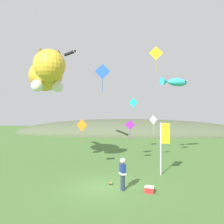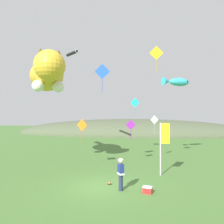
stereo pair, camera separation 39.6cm
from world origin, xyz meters
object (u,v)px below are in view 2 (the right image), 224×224
Objects in this scene: kite_diamond_violet at (131,125)px; kite_fish_windsock at (176,82)px; festival_banner_pole at (163,141)px; kite_giant_cat at (47,75)px; kite_diamond_white at (154,120)px; kite_diamond_gold at (156,53)px; kite_diamond_blue at (102,72)px; kite_diamond_teal at (135,103)px; kite_spool at (109,183)px; picnic_cooler at (147,190)px; kite_tube_streamer at (72,53)px; kite_diamond_orange at (82,125)px; festival_attendant at (121,173)px.

kite_fish_windsock is at bearing 42.09° from kite_diamond_violet.
kite_giant_cat is at bearing 168.54° from festival_banner_pole.
kite_diamond_gold is at bearing -89.79° from kite_diamond_white.
kite_diamond_blue is 9.03m from kite_diamond_teal.
kite_diamond_blue is at bearing -18.42° from kite_giant_cat.
kite_diamond_white is at bearing -64.01° from kite_diamond_teal.
kite_spool is 8.72m from kite_diamond_white.
picnic_cooler is at bearing -106.18° from kite_fish_windsock.
kite_diamond_gold is (9.37, -7.62, -2.47)m from kite_tube_streamer.
kite_diamond_orange is at bearing -144.71° from kite_diamond_white.
kite_giant_cat is 10.25m from kite_diamond_white.
kite_diamond_orange is (-3.45, 4.20, 2.42)m from festival_attendant.
picnic_cooler is 0.18× the size of kite_fish_windsock.
kite_diamond_gold is at bearing -0.88° from kite_giant_cat.
picnic_cooler is at bearing -41.84° from kite_diamond_orange.
kite_tube_streamer is at bearing 119.18° from festival_attendant.
festival_banner_pole is 1.86× the size of kite_tube_streamer.
kite_diamond_white reaches higher than kite_diamond_orange.
kite_diamond_orange is 1.06× the size of kite_diamond_white.
kite_diamond_blue is at bearing -59.58° from kite_tube_streamer.
kite_fish_windsock is at bearing 46.96° from kite_diamond_blue.
kite_diamond_blue is 1.16× the size of kite_diamond_white.
kite_diamond_violet is at bearing -41.13° from kite_tube_streamer.
kite_giant_cat is at bearing -161.93° from kite_diamond_white.
kite_diamond_teal reaches higher than festival_attendant.
kite_tube_streamer is at bearing 138.87° from kite_diamond_violet.
picnic_cooler reaches higher than kite_spool.
kite_diamond_white is (-0.01, 3.09, -5.31)m from kite_diamond_gold.
kite_diamond_orange reaches higher than kite_spool.
kite_giant_cat is 4.58× the size of kite_diamond_teal.
kite_tube_streamer is at bearing 92.54° from kite_giant_cat.
picnic_cooler is at bearing -56.47° from kite_tube_streamer.
festival_attendant is at bearing -60.82° from kite_tube_streamer.
festival_attendant is at bearing -91.44° from kite_diamond_teal.
kite_fish_windsock is 4.86m from kite_diamond_white.
kite_diamond_violet reaches higher than festival_banner_pole.
picnic_cooler is 0.28× the size of kite_tube_streamer.
kite_giant_cat is at bearing -87.46° from kite_tube_streamer.
kite_tube_streamer reaches higher than picnic_cooler.
picnic_cooler is at bearing -25.51° from kite_spool.
kite_diamond_blue is 7.13m from kite_diamond_white.
kite_diamond_white is (-0.35, 4.85, 1.30)m from festival_banner_pole.
kite_spool is 0.11× the size of kite_diamond_orange.
kite_diamond_white reaches higher than kite_diamond_violet.
kite_diamond_white is (9.36, -4.53, -7.77)m from kite_tube_streamer.
kite_giant_cat reaches higher than kite_diamond_teal.
picnic_cooler is 8.73m from kite_diamond_blue.
kite_diamond_teal is (3.75, 7.99, 2.11)m from kite_diamond_orange.
festival_banner_pole is 16.26m from kite_tube_streamer.
kite_diamond_gold is 1.00× the size of kite_diamond_teal.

